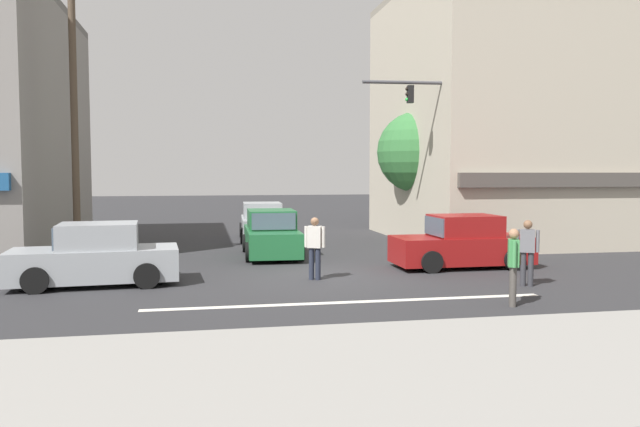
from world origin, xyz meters
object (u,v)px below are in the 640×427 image
(sedan_crossing_center, at_px, (96,257))
(traffic_light_mast, at_px, (470,135))
(sedan_waiting_far, at_px, (462,244))
(sedan_approaching_near, at_px, (262,223))
(pedestrian_foreground_with_bag, at_px, (513,262))
(utility_pole_near_left, at_px, (74,118))
(utility_pole_far_right, at_px, (481,128))
(pedestrian_mid_crossing, at_px, (315,244))
(pedestrian_far_side, at_px, (527,249))
(street_tree, at_px, (418,152))
(sedan_crossing_rightbound, at_px, (272,235))

(sedan_crossing_center, bearing_deg, traffic_light_mast, 18.99)
(sedan_waiting_far, relative_size, sedan_approaching_near, 0.99)
(sedan_approaching_near, bearing_deg, pedestrian_foreground_with_bag, -73.97)
(utility_pole_near_left, distance_m, sedan_approaching_near, 9.38)
(utility_pole_far_right, distance_m, sedan_crossing_center, 16.21)
(utility_pole_near_left, bearing_deg, traffic_light_mast, 0.23)
(pedestrian_foreground_with_bag, bearing_deg, pedestrian_mid_crossing, 132.12)
(sedan_approaching_near, distance_m, pedestrian_far_side, 13.18)
(street_tree, bearing_deg, sedan_waiting_far, -98.60)
(sedan_approaching_near, bearing_deg, traffic_light_mast, -40.09)
(utility_pole_far_right, height_order, sedan_waiting_far, utility_pole_far_right)
(pedestrian_far_side, bearing_deg, sedan_waiting_far, 96.09)
(utility_pole_near_left, height_order, pedestrian_mid_crossing, utility_pole_near_left)
(sedan_crossing_rightbound, relative_size, sedan_crossing_center, 0.98)
(street_tree, height_order, sedan_waiting_far, street_tree)
(sedan_waiting_far, bearing_deg, sedan_crossing_rightbound, 146.27)
(sedan_waiting_far, height_order, pedestrian_mid_crossing, pedestrian_mid_crossing)
(street_tree, xyz_separation_m, traffic_light_mast, (0.53, -3.82, 0.51))
(sedan_waiting_far, height_order, pedestrian_far_side, pedestrian_far_side)
(pedestrian_far_side, bearing_deg, sedan_approaching_near, 114.74)
(utility_pole_far_right, bearing_deg, sedan_waiting_far, -119.02)
(utility_pole_far_right, distance_m, sedan_approaching_near, 9.85)
(pedestrian_mid_crossing, distance_m, pedestrian_far_side, 5.43)
(utility_pole_near_left, bearing_deg, pedestrian_mid_crossing, -32.48)
(traffic_light_mast, height_order, sedan_approaching_near, traffic_light_mast)
(sedan_crossing_center, xyz_separation_m, pedestrian_far_side, (10.69, -2.19, 0.24))
(pedestrian_mid_crossing, bearing_deg, sedan_waiting_far, 15.29)
(sedan_crossing_rightbound, xyz_separation_m, sedan_approaching_near, (0.18, 5.18, 0.00))
(sedan_approaching_near, relative_size, pedestrian_foreground_with_bag, 2.50)
(pedestrian_foreground_with_bag, bearing_deg, utility_pole_far_right, 68.14)
(sedan_crossing_center, relative_size, pedestrian_mid_crossing, 2.52)
(utility_pole_near_left, bearing_deg, sedan_waiting_far, -14.70)
(street_tree, bearing_deg, sedan_approaching_near, 163.33)
(sedan_crossing_rightbound, xyz_separation_m, sedan_crossing_center, (-5.00, -4.60, 0.00))
(pedestrian_foreground_with_bag, distance_m, pedestrian_far_side, 2.55)
(sedan_crossing_rightbound, bearing_deg, street_tree, 27.43)
(utility_pole_near_left, relative_size, sedan_waiting_far, 2.13)
(utility_pole_far_right, xyz_separation_m, sedan_waiting_far, (-3.53, -6.36, -3.93))
(sedan_approaching_near, relative_size, pedestrian_far_side, 2.50)
(traffic_light_mast, distance_m, sedan_waiting_far, 4.89)
(utility_pole_far_right, bearing_deg, pedestrian_mid_crossing, -137.21)
(utility_pole_far_right, height_order, sedan_approaching_near, utility_pole_far_right)
(utility_pole_near_left, distance_m, utility_pole_far_right, 15.43)
(traffic_light_mast, bearing_deg, street_tree, 97.92)
(traffic_light_mast, relative_size, pedestrian_far_side, 3.71)
(sedan_crossing_rightbound, relative_size, pedestrian_mid_crossing, 2.48)
(pedestrian_mid_crossing, bearing_deg, pedestrian_foreground_with_bag, -47.88)
(utility_pole_near_left, xyz_separation_m, pedestrian_far_side, (11.88, -6.24, -3.58))
(street_tree, relative_size, traffic_light_mast, 0.86)
(utility_pole_far_right, height_order, traffic_light_mast, utility_pole_far_right)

